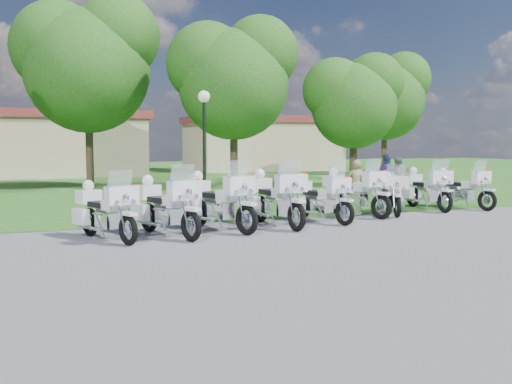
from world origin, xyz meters
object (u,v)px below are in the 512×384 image
object	(u,v)px
motorcycle_8	(461,188)
bystander_c	(387,180)
motorcycle_0	(105,210)
motorcycle_2	(217,201)
lamp_post	(204,117)
motorcycle_5	(353,191)
bystander_a	(356,184)
motorcycle_7	(426,188)
motorcycle_3	(274,197)
motorcycle_4	(319,197)
motorcycle_6	(391,193)
bystander_b	(397,177)
motorcycle_1	(165,206)

from	to	relation	value
motorcycle_8	bystander_c	xyz separation A→B (m)	(-1.92, 1.35, 0.22)
motorcycle_0	motorcycle_2	size ratio (longest dim) A/B	0.90
lamp_post	bystander_c	distance (m)	6.94
motorcycle_5	bystander_c	size ratio (longest dim) A/B	1.39
motorcycle_8	bystander_a	xyz separation A→B (m)	(-3.30, 1.07, 0.13)
motorcycle_7	bystander_a	distance (m)	2.23
motorcycle_3	motorcycle_4	xyz separation A→B (m)	(1.43, 0.28, -0.08)
motorcycle_6	lamp_post	bearing A→B (deg)	-30.61
motorcycle_0	bystander_c	world-z (taller)	bystander_c
motorcycle_6	bystander_a	distance (m)	1.51
motorcycle_0	bystander_c	bearing A→B (deg)	177.07
motorcycle_8	bystander_b	xyz separation A→B (m)	(0.26, 3.89, 0.12)
motorcycle_7	motorcycle_6	bearing A→B (deg)	21.25
motorcycle_2	bystander_c	distance (m)	7.47
motorcycle_0	motorcycle_3	world-z (taller)	motorcycle_3
motorcycle_0	motorcycle_7	world-z (taller)	motorcycle_7
motorcycle_0	bystander_b	size ratio (longest dim) A/B	1.42
motorcycle_7	bystander_c	size ratio (longest dim) A/B	1.37
motorcycle_1	lamp_post	bearing A→B (deg)	-131.98
motorcycle_1	motorcycle_3	xyz separation A→B (m)	(2.96, 0.55, 0.03)
motorcycle_5	motorcycle_8	distance (m)	4.30
motorcycle_4	motorcycle_7	xyz separation A→B (m)	(4.52, 1.28, 0.02)
bystander_a	bystander_c	xyz separation A→B (m)	(1.37, 0.28, 0.09)
bystander_c	motorcycle_7	bearing A→B (deg)	126.60
motorcycle_6	motorcycle_7	distance (m)	1.76
bystander_b	motorcycle_5	bearing A→B (deg)	35.76
motorcycle_8	lamp_post	size ratio (longest dim) A/B	0.57
motorcycle_2	motorcycle_4	world-z (taller)	motorcycle_2
bystander_c	motorcycle_2	bearing A→B (deg)	30.99
motorcycle_4	motorcycle_8	world-z (taller)	motorcycle_8
motorcycle_2	bystander_b	world-z (taller)	motorcycle_2
motorcycle_0	bystander_b	bearing A→B (deg)	-175.64
motorcycle_7	bystander_a	world-z (taller)	motorcycle_7
motorcycle_2	bystander_c	world-z (taller)	bystander_c
motorcycle_3	motorcycle_6	world-z (taller)	motorcycle_3
motorcycle_6	motorcycle_8	distance (m)	2.97
motorcycle_3	motorcycle_1	bearing A→B (deg)	4.29
motorcycle_4	bystander_c	xyz separation A→B (m)	(3.86, 2.48, 0.23)
motorcycle_3	bystander_a	xyz separation A→B (m)	(3.92, 2.49, 0.06)
bystander_b	motorcycle_3	bearing A→B (deg)	27.81
bystander_b	motorcycle_0	bearing A→B (deg)	19.03
motorcycle_1	bystander_c	xyz separation A→B (m)	(8.25, 3.32, 0.18)
motorcycle_4	bystander_b	world-z (taller)	motorcycle_4
motorcycle_1	bystander_c	size ratio (longest dim) A/B	1.35
motorcycle_2	bystander_b	bearing A→B (deg)	-170.23
motorcycle_5	bystander_b	size ratio (longest dim) A/B	1.58
motorcycle_2	bystander_c	size ratio (longest dim) A/B	1.39
motorcycle_8	lamp_post	bearing A→B (deg)	-50.01
motorcycle_5	bystander_a	size ratio (longest dim) A/B	1.56
motorcycle_0	bystander_a	distance (m)	8.79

